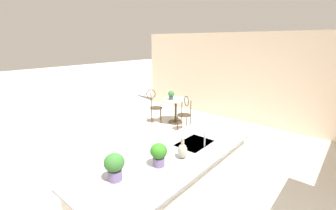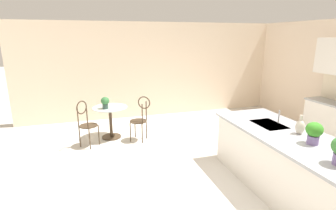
# 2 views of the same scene
# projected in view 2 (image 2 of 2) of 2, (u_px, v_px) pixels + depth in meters

# --- Properties ---
(ground_plane) EXTENTS (40.00, 40.00, 0.00)m
(ground_plane) POSITION_uv_depth(u_px,v_px,m) (227.00, 191.00, 4.00)
(ground_plane) COLOR beige
(wall_left_window) EXTENTS (0.12, 7.80, 2.70)m
(wall_left_window) POSITION_uv_depth(u_px,v_px,m) (157.00, 70.00, 7.59)
(wall_left_window) COLOR beige
(wall_left_window) RESTS_ON ground
(kitchen_island) EXTENTS (2.80, 1.06, 0.92)m
(kitchen_island) POSITION_uv_depth(u_px,v_px,m) (290.00, 165.00, 3.85)
(kitchen_island) COLOR white
(kitchen_island) RESTS_ON ground
(bistro_table) EXTENTS (0.80, 0.80, 0.74)m
(bistro_table) POSITION_uv_depth(u_px,v_px,m) (111.00, 119.00, 6.01)
(bistro_table) COLOR #3D2D1E
(bistro_table) RESTS_ON ground
(chair_near_window) EXTENTS (0.52, 0.52, 1.04)m
(chair_near_window) POSITION_uv_depth(u_px,v_px,m) (140.00, 117.00, 5.79)
(chair_near_window) COLOR #3D2D1E
(chair_near_window) RESTS_ON ground
(chair_by_island) EXTENTS (0.54, 0.54, 1.04)m
(chair_by_island) POSITION_uv_depth(u_px,v_px,m) (86.00, 121.00, 5.46)
(chair_by_island) COLOR #3D2D1E
(chair_by_island) RESTS_ON ground
(sink_faucet) EXTENTS (0.02, 0.02, 0.22)m
(sink_faucet) POSITION_uv_depth(u_px,v_px,m) (279.00, 117.00, 4.26)
(sink_faucet) COLOR #B2B5BA
(sink_faucet) RESTS_ON kitchen_island
(potted_plant_on_table) EXTENTS (0.19, 0.19, 0.27)m
(potted_plant_on_table) POSITION_uv_depth(u_px,v_px,m) (105.00, 102.00, 5.77)
(potted_plant_on_table) COLOR #385147
(potted_plant_on_table) RESTS_ON bistro_table
(potted_plant_counter_near) EXTENTS (0.21, 0.21, 0.30)m
(potted_plant_counter_near) POSITION_uv_depth(u_px,v_px,m) (314.00, 132.00, 3.41)
(potted_plant_counter_near) COLOR #7A669E
(potted_plant_counter_near) RESTS_ON kitchen_island
(vase_on_counter) EXTENTS (0.13, 0.13, 0.29)m
(vase_on_counter) POSITION_uv_depth(u_px,v_px,m) (300.00, 127.00, 3.79)
(vase_on_counter) COLOR #BCB29E
(vase_on_counter) RESTS_ON kitchen_island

